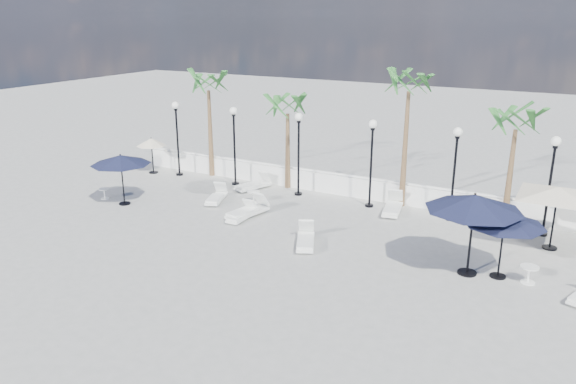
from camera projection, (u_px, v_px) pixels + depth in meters
The scene contains 26 objects.
ground at pixel (302, 261), 19.13m from camera, with size 100.00×100.00×0.00m, color gray.
balustrade at pixel (377, 190), 25.28m from camera, with size 26.00×0.30×1.01m.
lamppost_0 at pixel (177, 128), 28.58m from camera, with size 0.36×0.36×3.84m.
lamppost_1 at pixel (234, 135), 27.00m from camera, with size 0.36×0.36×3.84m.
lamppost_2 at pixel (299, 142), 25.41m from camera, with size 0.36×0.36×3.84m.
lamppost_3 at pixel (372, 151), 23.82m from camera, with size 0.36×0.36×3.84m.
lamppost_4 at pixel (455, 161), 22.24m from camera, with size 0.36×0.36×3.84m.
lamppost_5 at pixel (552, 172), 20.65m from camera, with size 0.36×0.36×3.84m.
palm_0 at pixel (208, 88), 27.95m from camera, with size 2.60×2.60×5.50m.
palm_1 at pixel (288, 110), 26.15m from camera, with size 2.60×2.60×4.70m.
palm_2 at pixel (409, 88), 23.15m from camera, with size 2.60×2.60×6.10m.
palm_3 at pixel (516, 126), 21.56m from camera, with size 2.60×2.60×4.90m.
lounger_0 at pixel (253, 185), 26.90m from camera, with size 1.17×1.98×0.71m.
lounger_1 at pixel (217, 197), 25.14m from camera, with size 1.13×1.89×0.67m.
lounger_2 at pixel (305, 240), 20.38m from camera, with size 1.32×1.95×0.70m.
lounger_3 at pixel (242, 215), 22.97m from camera, with size 0.60×1.72×0.64m.
lounger_4 at pixel (248, 210), 23.31m from camera, with size 1.07×2.16×0.78m.
lounger_5 at pixel (393, 207), 23.75m from camera, with size 1.00×2.07×0.75m.
side_table_0 at pixel (104, 193), 25.54m from camera, with size 0.49×0.49×0.47m.
side_table_1 at pixel (254, 196), 24.93m from camera, with size 0.56×0.56×0.55m.
side_table_2 at pixel (529, 273), 17.52m from camera, with size 0.58×0.58×0.56m.
parasol_navy_left at pixel (121, 160), 24.27m from camera, with size 2.59×2.59×2.29m.
parasol_navy_mid at pixel (474, 203), 17.51m from camera, with size 3.08×3.08×2.76m.
parasol_navy_right at pixel (505, 219), 17.41m from camera, with size 2.53×2.53×2.27m.
parasol_cream_sq_a at pixel (559, 187), 19.49m from camera, with size 5.08×5.08×2.50m.
parasol_cream_small at pixel (151, 143), 29.26m from camera, with size 1.56×1.56×1.92m.
Camera 1 is at (7.92, -15.62, 8.08)m, focal length 35.00 mm.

